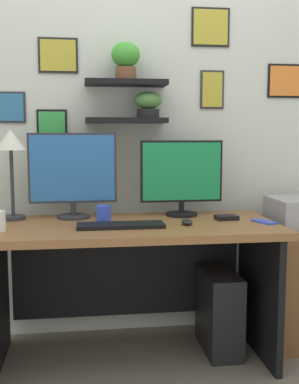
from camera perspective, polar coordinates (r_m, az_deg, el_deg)
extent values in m
plane|color=#70665B|center=(2.77, -2.03, -19.21)|extent=(8.00, 8.00, 0.00)
cube|color=silver|center=(2.92, -3.01, 9.51)|extent=(4.40, 0.04, 2.70)
cube|color=black|center=(2.80, -2.80, 8.47)|extent=(0.47, 0.20, 0.03)
cube|color=black|center=(2.81, -2.82, 12.80)|extent=(0.47, 0.20, 0.03)
cylinder|color=black|center=(2.82, -0.17, 9.29)|extent=(0.13, 0.13, 0.05)
ellipsoid|color=#4C7F3E|center=(2.82, -0.17, 10.81)|extent=(0.16, 0.16, 0.10)
cylinder|color=brown|center=(2.82, -2.83, 13.83)|extent=(0.12, 0.12, 0.07)
ellipsoid|color=green|center=(2.83, -2.84, 15.95)|extent=(0.16, 0.16, 0.14)
cube|color=black|center=(2.92, -10.78, 15.61)|extent=(0.23, 0.02, 0.20)
cube|color=gold|center=(2.92, -10.79, 15.64)|extent=(0.20, 0.00, 0.18)
cube|color=#2D2D33|center=(3.00, 7.41, 11.93)|extent=(0.15, 0.02, 0.23)
cube|color=gold|center=(2.99, 7.46, 11.94)|extent=(0.12, 0.00, 0.21)
cube|color=#2D2D33|center=(2.92, -16.15, 9.61)|extent=(0.17, 0.02, 0.18)
cube|color=teal|center=(2.91, -16.18, 9.62)|extent=(0.15, 0.00, 0.15)
cube|color=black|center=(3.05, 7.23, 18.80)|extent=(0.23, 0.02, 0.23)
cube|color=gold|center=(3.04, 7.27, 18.83)|extent=(0.21, 0.00, 0.20)
cube|color=black|center=(3.15, 15.69, 12.55)|extent=(0.21, 0.02, 0.20)
cube|color=orange|center=(3.15, 15.75, 12.56)|extent=(0.19, 0.00, 0.18)
cube|color=black|center=(2.89, -11.46, 7.24)|extent=(0.17, 0.02, 0.24)
cube|color=green|center=(2.89, -11.47, 7.24)|extent=(0.15, 0.00, 0.21)
cube|color=brown|center=(2.53, -2.10, -4.22)|extent=(1.53, 0.68, 0.04)
cube|color=black|center=(2.78, 12.85, -11.32)|extent=(0.04, 0.62, 0.71)
cube|color=black|center=(2.90, -2.65, -9.64)|extent=(1.33, 0.02, 0.50)
cylinder|color=#2D2D33|center=(2.72, -9.00, -2.90)|extent=(0.18, 0.18, 0.02)
cylinder|color=#2D2D33|center=(2.71, -9.02, -1.89)|extent=(0.03, 0.03, 0.08)
cube|color=#2D2D33|center=(2.70, -9.10, 2.82)|extent=(0.49, 0.02, 0.39)
cube|color=#2866B2|center=(2.69, -9.11, 2.80)|extent=(0.46, 0.00, 0.36)
cylinder|color=black|center=(2.78, 3.80, -2.64)|extent=(0.18, 0.18, 0.02)
cylinder|color=black|center=(2.77, 3.81, -1.71)|extent=(0.03, 0.03, 0.08)
cube|color=black|center=(2.75, 3.81, 2.47)|extent=(0.47, 0.02, 0.35)
cube|color=#198C4C|center=(2.74, 3.86, 2.45)|extent=(0.45, 0.00, 0.33)
cube|color=black|center=(2.43, -3.44, -3.97)|extent=(0.44, 0.14, 0.02)
ellipsoid|color=black|center=(2.50, 4.46, -3.56)|extent=(0.06, 0.09, 0.03)
cylinder|color=#2D2D33|center=(2.75, -15.84, -2.94)|extent=(0.13, 0.13, 0.02)
cylinder|color=#2D2D33|center=(2.72, -15.97, 1.01)|extent=(0.02, 0.02, 0.36)
cone|color=silver|center=(2.71, -16.14, 5.99)|extent=(0.17, 0.17, 0.11)
cube|color=blue|center=(2.63, 13.50, -3.44)|extent=(0.12, 0.16, 0.01)
cylinder|color=blue|center=(2.56, -5.49, -2.62)|extent=(0.08, 0.08, 0.09)
cube|color=black|center=(2.67, 9.11, -3.01)|extent=(0.13, 0.09, 0.02)
cube|color=black|center=(2.82, 8.24, -13.77)|extent=(0.18, 0.40, 0.45)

